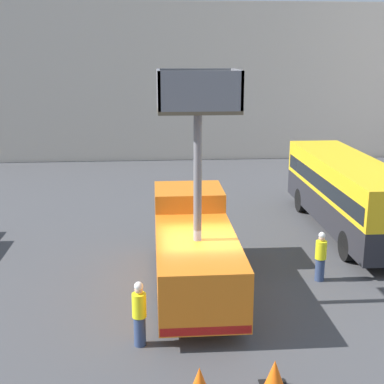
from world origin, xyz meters
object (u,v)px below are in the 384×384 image
city_bus (347,190)px  traffic_cone_far_side (199,382)px  road_worker_near_truck (139,314)px  traffic_cone_mid_road (275,375)px  utility_truck (194,243)px  road_worker_directing (321,257)px

city_bus → traffic_cone_far_side: bearing=159.8°
city_bus → traffic_cone_far_side: city_bus is taller
road_worker_near_truck → traffic_cone_far_side: size_ratio=2.59×
road_worker_near_truck → traffic_cone_far_side: (1.40, -2.27, -0.59)m
city_bus → traffic_cone_mid_road: size_ratio=14.08×
road_worker_near_truck → utility_truck: bearing=-20.3°
city_bus → road_worker_directing: size_ratio=5.84×
traffic_cone_mid_road → traffic_cone_far_side: traffic_cone_mid_road is taller
utility_truck → road_worker_near_truck: size_ratio=4.07×
road_worker_near_truck → traffic_cone_mid_road: road_worker_near_truck is taller
utility_truck → traffic_cone_mid_road: 5.92m
traffic_cone_far_side → traffic_cone_mid_road: bearing=4.1°
road_worker_directing → traffic_cone_mid_road: bearing=-50.4°
utility_truck → traffic_cone_mid_road: bearing=-75.6°
city_bus → traffic_cone_mid_road: city_bus is taller
city_bus → traffic_cone_mid_road: 12.22m
utility_truck → traffic_cone_mid_road: (1.44, -5.61, -1.23)m
traffic_cone_mid_road → utility_truck: bearing=104.4°
road_worker_near_truck → traffic_cone_far_side: road_worker_near_truck is taller
city_bus → road_worker_directing: 5.66m
city_bus → road_worker_near_truck: bearing=148.4°
city_bus → road_worker_near_truck: 12.31m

